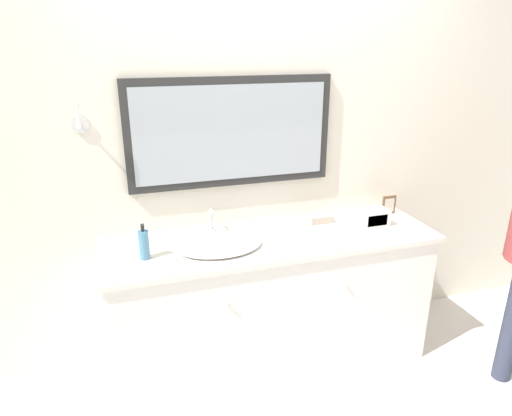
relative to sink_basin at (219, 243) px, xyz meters
name	(u,v)px	position (x,y,z in m)	size (l,w,h in m)	color
ground_plane	(287,391)	(0.33, -0.28, -0.90)	(14.00, 14.00, 0.00)	silver
wall_back	(255,159)	(0.32, 0.36, 0.38)	(8.00, 0.18, 2.55)	silver
vanity_counter	(271,301)	(0.33, 0.02, -0.46)	(2.00, 0.61, 0.88)	white
sink_basin	(219,243)	(0.00, 0.00, 0.00)	(0.49, 0.42, 0.16)	white
soap_bottle	(144,244)	(-0.41, -0.03, 0.06)	(0.06, 0.06, 0.20)	teal
appliance_box	(373,217)	(1.00, 0.02, 0.03)	(0.19, 0.12, 0.10)	white
picture_frame	(389,205)	(1.21, 0.17, 0.05)	(0.10, 0.01, 0.13)	brown
hand_towel_near_sink	(319,218)	(0.71, 0.18, 0.01)	(0.15, 0.11, 0.05)	#B7A899
metal_tray	(294,227)	(0.51, 0.13, -0.01)	(0.19, 0.13, 0.01)	silver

